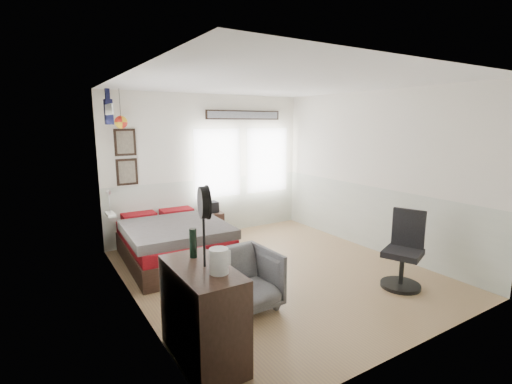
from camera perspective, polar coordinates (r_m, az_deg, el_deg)
ground_plane at (r=5.62m, az=3.09°, el=-12.21°), size 4.00×4.50×0.01m
room_shell at (r=5.32m, az=1.42°, el=4.56°), size 4.02×4.52×2.71m
wall_decor at (r=6.47m, az=-15.23°, el=9.61°), size 3.55×1.32×1.44m
bed at (r=6.06m, az=-12.66°, el=-7.48°), size 1.53×2.07×0.65m
dresser at (r=3.62m, az=-8.19°, el=-17.99°), size 0.48×1.00×0.90m
armchair at (r=4.50m, az=-1.94°, el=-13.36°), size 0.76×0.78×0.69m
nightstand at (r=7.14m, az=-7.25°, el=-5.09°), size 0.56×0.47×0.50m
task_chair at (r=5.39m, az=21.76°, el=-9.14°), size 0.60×0.60×1.03m
kettle at (r=3.24m, az=-5.72°, el=-10.51°), size 0.19×0.17×0.22m
bottle at (r=3.62m, az=-9.66°, el=-7.75°), size 0.07×0.07×0.29m
stand_fan at (r=3.27m, az=-7.99°, el=-1.83°), size 0.14×0.30×0.74m
black_bag at (r=7.05m, az=-7.32°, el=-2.35°), size 0.35×0.23×0.20m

